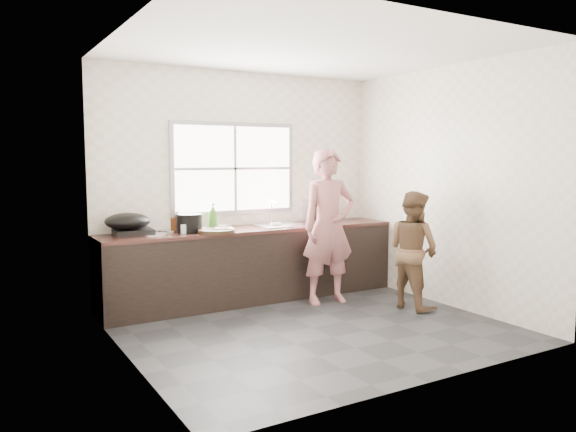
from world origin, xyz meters
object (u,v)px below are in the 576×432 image
pot_lid_left (155,234)px  pot_lid_right (170,230)px  burner (133,232)px  woman (328,232)px  bottle_green (213,216)px  person_side (413,250)px  bowl_mince (224,230)px  cutting_board (216,231)px  black_pot (189,223)px  dish_rack (319,210)px  plate_food (197,228)px  bowl_crabs (325,223)px  bottle_brown_short (182,225)px  bottle_brown_tall (177,222)px  glass_jar (184,229)px  bowl_held (276,224)px  wok (127,221)px

pot_lid_left → pot_lid_right: size_ratio=0.95×
burner → pot_lid_right: (0.44, 0.10, -0.02)m
woman → bottle_green: woman is taller
woman → bottle_green: 1.34m
pot_lid_right → person_side: bearing=-32.2°
bowl_mince → pot_lid_right: bearing=136.9°
cutting_board → burner: (-0.82, 0.34, 0.01)m
pot_lid_right → black_pot: bearing=-57.5°
woman → dish_rack: size_ratio=4.30×
plate_food → pot_lid_left: bearing=-158.1°
person_side → dish_rack: person_side is taller
plate_food → pot_lid_right: 0.32m
bowl_crabs → bottle_green: bearing=168.9°
bottle_green → bottle_brown_short: 0.37m
bottle_brown_tall → woman: bearing=-24.1°
cutting_board → bottle_green: size_ratio=1.30×
bottle_green → glass_jar: 0.43m
bowl_held → bottle_brown_short: bottle_brown_short is taller
wok → plate_food: bearing=7.2°
wok → bottle_brown_short: bearing=-1.4°
bottle_brown_short → bottle_brown_tall: bearing=113.6°
black_pot → plate_food: 0.27m
dish_rack → bowl_mince: bearing=-157.3°
bowl_crabs → bowl_held: 0.61m
person_side → glass_jar: person_side is taller
burner → cutting_board: bearing=-22.5°
cutting_board → pot_lid_right: cutting_board is taller
woman → bowl_mince: bearing=170.7°
woman → bottle_brown_tall: 1.72m
woman → plate_food: woman is taller
pot_lid_left → burner: bearing=140.0°
person_side → glass_jar: size_ratio=12.89×
cutting_board → black_pot: bearing=137.6°
plate_food → bowl_crabs: bearing=-15.2°
black_pot → pot_lid_right: 0.29m
person_side → bottle_brown_tall: (-2.25, 1.37, 0.31)m
bowl_held → glass_jar: (-1.17, -0.07, 0.02)m
black_pot → dish_rack: (1.85, 0.19, 0.04)m
bottle_brown_tall → wok: (-0.56, -0.06, 0.05)m
plate_food → bottle_brown_tall: (-0.26, -0.05, 0.09)m
bowl_mince → bowl_held: size_ratio=1.19×
person_side → pot_lid_left: person_side is taller
person_side → bowl_mince: (-1.84, 1.01, 0.23)m
bowl_crabs → pot_lid_left: size_ratio=0.67×
bowl_crabs → wok: bearing=172.6°
cutting_board → bottle_brown_short: size_ratio=2.55×
bottle_green → dish_rack: bearing=5.1°
bottle_green → glass_jar: size_ratio=3.03×
bottle_brown_tall → pot_lid_left: bearing=-149.7°
woman → bowl_crabs: bearing=69.1°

